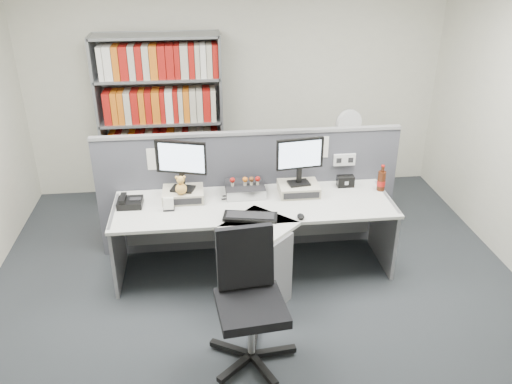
{
  "coord_description": "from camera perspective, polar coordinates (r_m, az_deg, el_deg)",
  "views": [
    {
      "loc": [
        -0.47,
        -3.48,
        2.96
      ],
      "look_at": [
        0.0,
        0.65,
        0.92
      ],
      "focal_mm": 36.86,
      "sensor_mm": 36.0,
      "label": 1
    }
  ],
  "objects": [
    {
      "name": "monitor_right",
      "position": [
        4.92,
        4.77,
        3.77
      ],
      "size": [
        0.45,
        0.17,
        0.46
      ],
      "color": "black",
      "rests_on": "monitor_riser_right"
    },
    {
      "name": "desk",
      "position": [
        4.81,
        0.07,
        -5.25
      ],
      "size": [
        2.6,
        1.2,
        0.72
      ],
      "color": "silver",
      "rests_on": "ground"
    },
    {
      "name": "room_shell",
      "position": [
        3.71,
        1.15,
        7.7
      ],
      "size": [
        5.04,
        5.54,
        2.72
      ],
      "color": "beige",
      "rests_on": "ground"
    },
    {
      "name": "ground",
      "position": [
        4.6,
        0.94,
        -13.98
      ],
      "size": [
        5.5,
        5.5,
        0.0
      ],
      "primitive_type": "plane",
      "color": "#313539",
      "rests_on": "ground"
    },
    {
      "name": "desktop_pc",
      "position": [
        5.04,
        -1.2,
        0.32
      ],
      "size": [
        0.37,
        0.33,
        0.1
      ],
      "color": "black",
      "rests_on": "desk"
    },
    {
      "name": "monitor_riser_right",
      "position": [
        5.05,
        4.64,
        0.35
      ],
      "size": [
        0.38,
        0.31,
        0.1
      ],
      "color": "#BDB59C",
      "rests_on": "desk"
    },
    {
      "name": "desk_fan",
      "position": [
        6.05,
        9.99,
        7.05
      ],
      "size": [
        0.31,
        0.18,
        0.52
      ],
      "color": "white",
      "rests_on": "filing_cabinet"
    },
    {
      "name": "cola_bottle",
      "position": [
        5.23,
        13.45,
        1.18
      ],
      "size": [
        0.08,
        0.08,
        0.26
      ],
      "color": "#3F190A",
      "rests_on": "desk"
    },
    {
      "name": "plush_toy",
      "position": [
        4.84,
        -8.15,
        0.61
      ],
      "size": [
        0.11,
        0.11,
        0.18
      ],
      "color": "gold",
      "rests_on": "monitor_riser_left"
    },
    {
      "name": "partition",
      "position": [
        5.29,
        -0.68,
        0.21
      ],
      "size": [
        3.0,
        0.08,
        1.27
      ],
      "color": "#4C4D56",
      "rests_on": "ground"
    },
    {
      "name": "desk_phone",
      "position": [
        4.95,
        -13.57,
        -1.09
      ],
      "size": [
        0.23,
        0.21,
        0.1
      ],
      "color": "black",
      "rests_on": "desk"
    },
    {
      "name": "monitor_riser_left",
      "position": [
        4.97,
        -7.9,
        -0.27
      ],
      "size": [
        0.38,
        0.31,
        0.1
      ],
      "color": "#BDB59C",
      "rests_on": "desk"
    },
    {
      "name": "monitor_left",
      "position": [
        4.84,
        -8.14,
        3.32
      ],
      "size": [
        0.46,
        0.2,
        0.48
      ],
      "color": "black",
      "rests_on": "monitor_riser_left"
    },
    {
      "name": "figurines",
      "position": [
        4.98,
        -1.02,
        1.29
      ],
      "size": [
        0.29,
        0.05,
        0.09
      ],
      "color": "#BDB59C",
      "rests_on": "desktop_pc"
    },
    {
      "name": "shelving_unit",
      "position": [
        6.27,
        -10.16,
        7.26
      ],
      "size": [
        1.41,
        0.4,
        2.0
      ],
      "color": "gray",
      "rests_on": "ground"
    },
    {
      "name": "desk_calendar",
      "position": [
        4.8,
        -9.46,
        -1.4
      ],
      "size": [
        0.1,
        0.08,
        0.12
      ],
      "color": "black",
      "rests_on": "desk"
    },
    {
      "name": "filing_cabinet",
      "position": [
        6.3,
        9.52,
        1.25
      ],
      "size": [
        0.45,
        0.61,
        0.7
      ],
      "color": "gray",
      "rests_on": "ground"
    },
    {
      "name": "keyboard",
      "position": [
        4.62,
        -0.62,
        -2.68
      ],
      "size": [
        0.5,
        0.27,
        0.03
      ],
      "color": "black",
      "rests_on": "desk"
    },
    {
      "name": "office_chair",
      "position": [
        3.98,
        -0.76,
        -11.16
      ],
      "size": [
        0.67,
        0.68,
        1.03
      ],
      "color": "silver",
      "rests_on": "ground"
    },
    {
      "name": "speaker",
      "position": [
        5.26,
        9.68,
        1.16
      ],
      "size": [
        0.16,
        0.09,
        0.11
      ],
      "primitive_type": "cube",
      "color": "black",
      "rests_on": "desk"
    },
    {
      "name": "mouse",
      "position": [
        4.63,
        4.88,
        -2.67
      ],
      "size": [
        0.06,
        0.1,
        0.04
      ],
      "primitive_type": "ellipsoid",
      "color": "black",
      "rests_on": "desk"
    }
  ]
}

